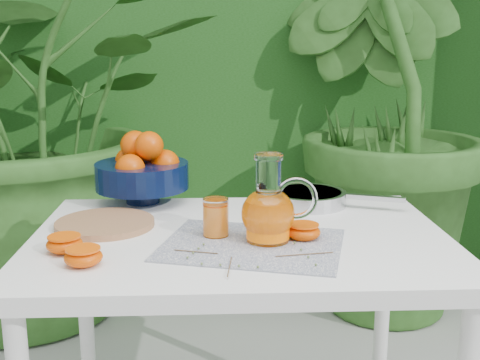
{
  "coord_description": "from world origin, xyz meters",
  "views": [
    {
      "loc": [
        -0.02,
        -1.35,
        1.2
      ],
      "look_at": [
        0.05,
        0.05,
        0.88
      ],
      "focal_mm": 45.0,
      "sensor_mm": 36.0,
      "label": 1
    }
  ],
  "objects_px": {
    "fruit_bowl": "(143,170)",
    "saute_pan": "(309,197)",
    "juice_pitcher": "(269,211)",
    "white_table": "(240,266)",
    "cutting_board": "(105,224)"
  },
  "relations": [
    {
      "from": "white_table",
      "to": "juice_pitcher",
      "type": "distance_m",
      "value": 0.18
    },
    {
      "from": "white_table",
      "to": "juice_pitcher",
      "type": "bearing_deg",
      "value": -43.92
    },
    {
      "from": "juice_pitcher",
      "to": "saute_pan",
      "type": "distance_m",
      "value": 0.36
    },
    {
      "from": "juice_pitcher",
      "to": "fruit_bowl",
      "type": "bearing_deg",
      "value": 131.44
    },
    {
      "from": "fruit_bowl",
      "to": "white_table",
      "type": "bearing_deg",
      "value": -49.55
    },
    {
      "from": "juice_pitcher",
      "to": "white_table",
      "type": "bearing_deg",
      "value": 136.08
    },
    {
      "from": "fruit_bowl",
      "to": "juice_pitcher",
      "type": "xyz_separation_m",
      "value": [
        0.33,
        -0.37,
        -0.02
      ]
    },
    {
      "from": "white_table",
      "to": "saute_pan",
      "type": "height_order",
      "value": "saute_pan"
    },
    {
      "from": "juice_pitcher",
      "to": "cutting_board",
      "type": "bearing_deg",
      "value": 161.05
    },
    {
      "from": "fruit_bowl",
      "to": "saute_pan",
      "type": "height_order",
      "value": "fruit_bowl"
    },
    {
      "from": "fruit_bowl",
      "to": "saute_pan",
      "type": "relative_size",
      "value": 0.88
    },
    {
      "from": "juice_pitcher",
      "to": "saute_pan",
      "type": "relative_size",
      "value": 0.52
    },
    {
      "from": "fruit_bowl",
      "to": "juice_pitcher",
      "type": "bearing_deg",
      "value": -48.56
    },
    {
      "from": "cutting_board",
      "to": "fruit_bowl",
      "type": "bearing_deg",
      "value": 73.17
    },
    {
      "from": "white_table",
      "to": "fruit_bowl",
      "type": "relative_size",
      "value": 2.87
    }
  ]
}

